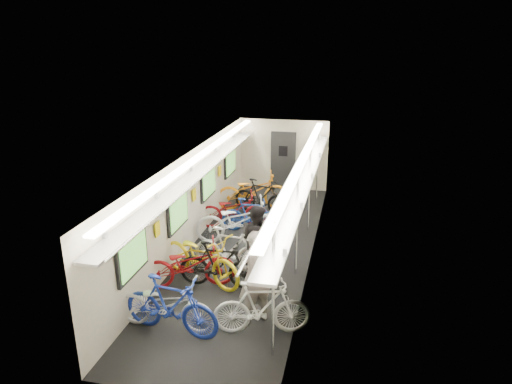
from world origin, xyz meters
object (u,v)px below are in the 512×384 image
at_px(passenger_near, 254,277).
at_px(passenger_mid, 257,240).
at_px(bicycle_1, 171,306).
at_px(backpack, 257,247).
at_px(bicycle_0, 165,304).

height_order(passenger_near, passenger_mid, passenger_near).
relative_size(bicycle_1, passenger_mid, 1.15).
distance_m(bicycle_1, backpack, 1.86).
relative_size(passenger_near, backpack, 4.77).
bearing_deg(passenger_near, bicycle_0, -21.33).
distance_m(bicycle_0, passenger_near, 1.66).
bearing_deg(bicycle_1, passenger_mid, -13.38).
bearing_deg(passenger_near, bicycle_1, -15.60).
distance_m(passenger_near, backpack, 0.59).
bearing_deg(passenger_mid, backpack, 127.56).
relative_size(bicycle_0, bicycle_1, 1.01).
height_order(passenger_mid, backpack, passenger_mid).
bearing_deg(backpack, passenger_mid, 89.82).
bearing_deg(bicycle_0, backpack, -53.98).
height_order(passenger_near, backpack, passenger_near).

